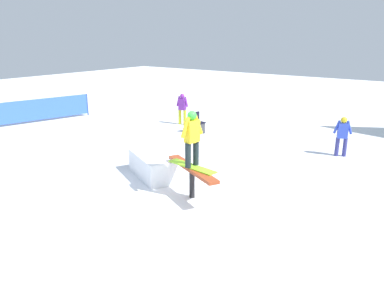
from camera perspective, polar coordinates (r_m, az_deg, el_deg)
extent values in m
plane|color=white|center=(9.63, 0.00, -8.11)|extent=(60.00, 60.00, 0.00)
cylinder|color=black|center=(9.49, 0.00, -6.09)|extent=(0.14, 0.14, 0.74)
cube|color=#A53F1E|center=(9.34, 0.00, -3.77)|extent=(2.09, 1.21, 0.08)
cube|color=white|center=(11.03, -4.41, -3.07)|extent=(2.27, 2.14, 0.66)
cube|color=#95E02A|center=(9.32, 0.00, -3.45)|extent=(1.47, 0.50, 0.03)
cylinder|color=#1B272A|center=(9.12, -0.61, -1.73)|extent=(0.15, 0.15, 0.62)
cylinder|color=#1B272A|center=(9.31, 0.59, -1.36)|extent=(0.15, 0.15, 0.62)
cube|color=yellow|center=(9.05, 0.00, 1.98)|extent=(0.27, 0.38, 0.55)
cylinder|color=yellow|center=(8.87, -1.00, 2.50)|extent=(0.13, 0.30, 0.50)
cylinder|color=yellow|center=(9.18, 0.97, 2.96)|extent=(0.13, 0.30, 0.50)
sphere|color=green|center=(8.97, 0.00, 4.37)|extent=(0.22, 0.22, 0.22)
cylinder|color=yellow|center=(17.32, -1.85, 4.15)|extent=(0.13, 0.13, 0.69)
cylinder|color=yellow|center=(17.22, -1.10, 4.09)|extent=(0.13, 0.13, 0.69)
cube|color=purple|center=(17.16, -1.49, 6.11)|extent=(0.36, 0.26, 0.53)
cylinder|color=purple|center=(17.22, -2.11, 6.55)|extent=(0.20, 0.12, 0.47)
cylinder|color=purple|center=(17.05, -0.88, 6.46)|extent=(0.20, 0.12, 0.47)
sphere|color=purple|center=(17.09, -1.50, 7.33)|extent=(0.21, 0.21, 0.21)
cylinder|color=navy|center=(13.66, 21.23, -0.40)|extent=(0.13, 0.13, 0.64)
cylinder|color=navy|center=(13.71, 22.25, -0.45)|extent=(0.13, 0.13, 0.64)
cube|color=blue|center=(13.54, 21.99, 1.92)|extent=(0.37, 0.31, 0.52)
cylinder|color=blue|center=(13.48, 21.21, 2.45)|extent=(0.23, 0.16, 0.47)
cylinder|color=blue|center=(13.55, 22.88, 2.34)|extent=(0.23, 0.16, 0.47)
sphere|color=yellow|center=(13.46, 22.16, 3.41)|extent=(0.21, 0.21, 0.21)
cube|color=#3F3F44|center=(15.58, 1.44, 2.31)|extent=(0.11, 0.39, 0.44)
cube|color=#3F3F44|center=(15.83, 0.54, 2.54)|extent=(0.11, 0.39, 0.44)
cube|color=black|center=(15.65, 0.99, 3.28)|extent=(0.52, 0.52, 0.04)
cube|color=black|center=(15.74, 0.50, 4.18)|extent=(0.12, 0.44, 0.40)
cylinder|color=blue|center=(19.97, -15.65, 5.79)|extent=(0.06, 0.06, 1.10)
cube|color=blue|center=(19.18, -21.80, 4.98)|extent=(1.11, 4.37, 0.99)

